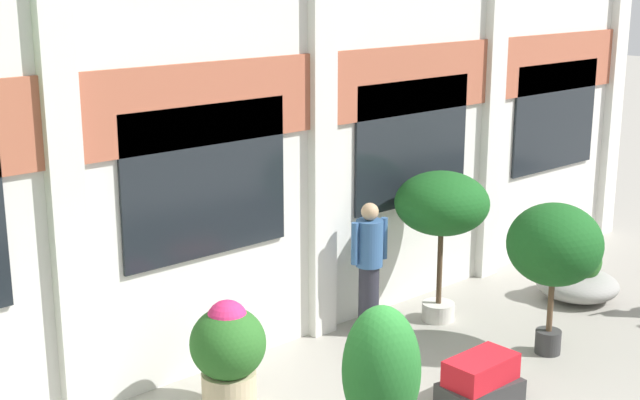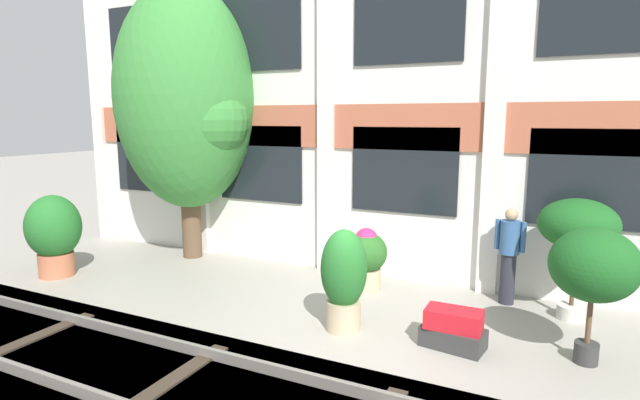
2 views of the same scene
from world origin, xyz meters
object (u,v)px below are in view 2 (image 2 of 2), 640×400
Objects in this scene: broadleaf_tree at (186,102)px; resident_by_doorway at (509,253)px; potted_plant_tall_urn at (594,267)px; potted_plant_stone_basin at (366,256)px; potted_plant_terracotta_small at (578,227)px; potted_plant_ribbed_drum at (54,232)px; potted_plant_fluted_column at (344,274)px; potted_plant_square_trough at (453,329)px.

resident_by_doorway is at bearing 0.37° from broadleaf_tree.
potted_plant_stone_basin is at bearing 158.96° from potted_plant_tall_urn.
broadleaf_tree is 3.12× the size of potted_plant_terracotta_small.
potted_plant_ribbed_drum reaches higher than potted_plant_fluted_column.
potted_plant_stone_basin is at bearing 18.08° from potted_plant_ribbed_drum.
potted_plant_square_trough is (8.15, 0.27, -0.67)m from potted_plant_ribbed_drum.
broadleaf_tree reaches higher than resident_by_doorway.
potted_plant_square_trough is at bearing -2.80° from resident_by_doorway.
potted_plant_terracotta_small reaches higher than potted_plant_tall_urn.
potted_plant_ribbed_drum is 1.82× the size of potted_plant_square_trough.
broadleaf_tree reaches higher than potted_plant_tall_urn.
potted_plant_terracotta_small is at bearing 2.58° from potted_plant_stone_basin.
resident_by_doorway is (0.51, 2.18, 0.66)m from potted_plant_square_trough.
potted_plant_terracotta_small is at bearing 32.47° from potted_plant_fluted_column.
potted_plant_ribbed_drum is 9.95m from potted_plant_terracotta_small.
potted_plant_tall_urn is 1.61m from potted_plant_terracotta_small.
potted_plant_square_trough is at bearing -169.70° from potted_plant_tall_urn.
potted_plant_ribbed_drum is at bearing -178.11° from potted_plant_square_trough.
potted_plant_ribbed_drum is 6.49m from potted_plant_fluted_column.
potted_plant_square_trough is 2.33m from resident_by_doorway.
potted_plant_terracotta_small reaches higher than potted_plant_stone_basin.
potted_plant_square_trough is at bearing -18.03° from broadleaf_tree.
potted_plant_square_trough is (-1.54, -1.90, -1.27)m from potted_plant_terracotta_small.
broadleaf_tree is 8.36m from potted_plant_terracotta_small.
potted_plant_terracotta_small reaches higher than potted_plant_fluted_column.
potted_plant_fluted_column is at bearing 1.15° from potted_plant_ribbed_drum.
potted_plant_square_trough is at bearing 4.77° from potted_plant_fluted_column.
broadleaf_tree is at bearing 175.05° from potted_plant_stone_basin.
potted_plant_terracotta_small is (8.10, -0.23, -2.09)m from broadleaf_tree.
potted_plant_tall_urn is 1.53× the size of potted_plant_stone_basin.
broadleaf_tree reaches higher than potted_plant_fluted_column.
potted_plant_stone_basin is 0.71× the size of resident_by_doorway.
potted_plant_ribbed_drum is at bearing -178.85° from potted_plant_fluted_column.
potted_plant_fluted_column is 0.93× the size of resident_by_doorway.
potted_plant_fluted_column is 3.18m from resident_by_doorway.
potted_plant_ribbed_drum is 0.99× the size of resident_by_doorway.
potted_plant_square_trough is at bearing -41.03° from potted_plant_stone_basin.
potted_plant_fluted_column is (-3.37, -0.45, -0.45)m from potted_plant_tall_urn.
potted_plant_stone_basin is 2.56m from resident_by_doorway.
potted_plant_terracotta_small is 1.16× the size of resident_by_doorway.
potted_plant_terracotta_small is at bearing 85.20° from resident_by_doorway.
potted_plant_ribbed_drum reaches higher than potted_plant_stone_basin.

